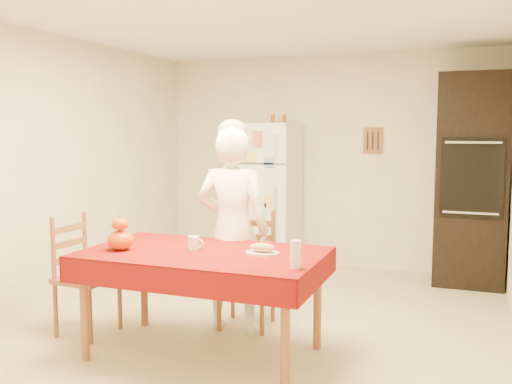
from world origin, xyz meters
The scene contains 17 objects.
floor centered at (0.00, 0.00, 0.00)m, with size 4.50×4.50×0.00m, color tan.
room_shell centered at (0.00, 0.00, 1.62)m, with size 4.02×4.52×2.51m.
refrigerator centered at (-0.65, 1.88, 0.85)m, with size 0.75×0.74×1.70m.
oven_cabinet centered at (1.63, 1.93, 1.10)m, with size 0.70×0.62×2.20m.
dining_table centered at (-0.14, -0.80, 0.69)m, with size 1.70×1.00×0.76m.
chair_far centered at (-0.08, -0.07, 0.51)m, with size 0.45×0.43×0.95m.
chair_left centered at (-1.26, -0.73, 0.51)m, with size 0.43×0.44×0.95m.
seated_woman centered at (-0.15, -0.25, 0.82)m, with size 0.60×0.39×1.65m, color white.
coffee_mug centered at (-0.23, -0.78, 0.81)m, with size 0.08×0.08×0.10m, color white.
pumpkin_lower centered at (-0.72, -0.97, 0.83)m, with size 0.19×0.19×0.14m, color #E14005.
pumpkin_upper centered at (-0.72, -0.97, 0.95)m, with size 0.12×0.12×0.09m, color #EB5E05.
wine_glass centered at (0.62, -1.04, 0.85)m, with size 0.07×0.07×0.18m, color silver.
bread_plate centered at (0.29, -0.75, 0.77)m, with size 0.24×0.24×0.02m, color silver.
bread_loaf centered at (0.29, -0.75, 0.81)m, with size 0.18×0.10×0.06m, color #A37850.
spice_jar_left centered at (-0.56, 1.93, 1.75)m, with size 0.05×0.05×0.10m, color brown.
spice_jar_mid centered at (-0.43, 1.93, 1.75)m, with size 0.05×0.05×0.10m, color #98551B.
spice_jar_right centered at (-0.43, 1.93, 1.75)m, with size 0.05×0.05×0.10m, color brown.
Camera 1 is at (1.62, -4.40, 1.62)m, focal length 40.00 mm.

